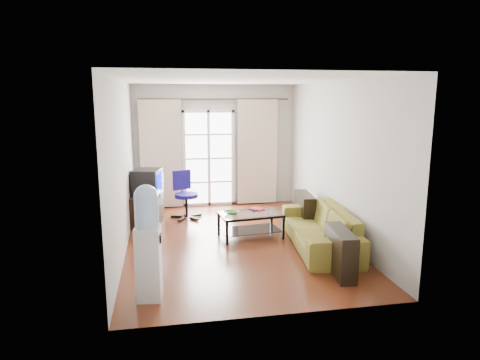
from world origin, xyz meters
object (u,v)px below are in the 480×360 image
tv_stand (147,210)px  crt_tv (146,182)px  sofa (320,228)px  water_cooler (148,240)px  coffee_table (250,222)px  task_chair (186,204)px

tv_stand → crt_tv: size_ratio=1.27×
sofa → water_cooler: size_ratio=1.60×
water_cooler → coffee_table: bearing=57.8°
sofa → task_chair: size_ratio=2.37×
water_cooler → crt_tv: bearing=99.0°
coffee_table → water_cooler: size_ratio=0.79×
tv_stand → sofa: bearing=-24.2°
sofa → water_cooler: water_cooler is taller
sofa → coffee_table: size_ratio=2.01×
task_chair → water_cooler: size_ratio=0.67×
sofa → task_chair: (-2.06, 2.11, -0.04)m
tv_stand → crt_tv: bearing=97.3°
coffee_table → task_chair: 1.77m
sofa → task_chair: 2.95m
crt_tv → water_cooler: 3.20m
tv_stand → water_cooler: bearing=-80.3°
coffee_table → crt_tv: size_ratio=1.78×
crt_tv → sofa: bearing=-17.3°
coffee_table → crt_tv: (-1.80, 1.12, 0.56)m
coffee_table → task_chair: bearing=126.1°
sofa → crt_tv: size_ratio=3.58×
task_chair → water_cooler: 3.59m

